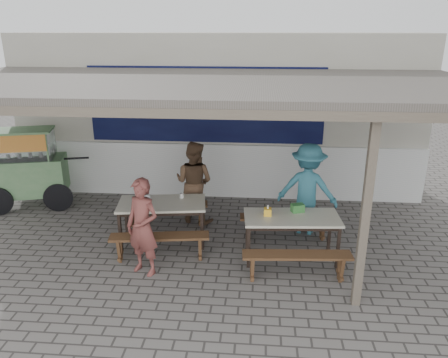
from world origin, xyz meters
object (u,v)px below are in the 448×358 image
at_px(bench_right_wall, 286,222).
at_px(patron_right_table, 307,189).
at_px(condiment_jar, 182,196).
at_px(bench_left_wall, 166,209).
at_px(table_left, 162,207).
at_px(patron_wall_side, 194,182).
at_px(condiment_bowl, 145,199).
at_px(donation_box, 298,208).
at_px(tissue_box, 268,212).
at_px(patron_street_side, 143,227).
at_px(vendor_cart, 28,166).
at_px(bench_right_street, 297,260).
at_px(bench_left_street, 160,241).
at_px(table_right, 292,221).

relative_size(bench_right_wall, patron_right_table, 0.97).
bearing_deg(patron_right_table, condiment_jar, 22.48).
bearing_deg(bench_left_wall, bench_right_wall, -17.54).
relative_size(table_left, patron_wall_side, 0.99).
xyz_separation_m(bench_left_wall, condiment_bowl, (-0.23, -0.58, 0.43)).
relative_size(patron_right_table, condiment_bowl, 7.85).
height_order(patron_wall_side, donation_box, patron_wall_side).
distance_m(table_left, tissue_box, 1.86).
bearing_deg(patron_right_table, bench_left_wall, 12.32).
bearing_deg(patron_street_side, patron_right_table, 56.71).
height_order(vendor_cart, patron_wall_side, vendor_cart).
bearing_deg(table_left, bench_left_wall, 90.00).
bearing_deg(condiment_bowl, donation_box, -6.06).
xyz_separation_m(bench_right_street, bench_right_wall, (-0.10, 1.35, 0.00)).
bearing_deg(patron_wall_side, tissue_box, 155.78).
bearing_deg(donation_box, bench_left_wall, 160.39).
bearing_deg(table_left, bench_right_street, -33.42).
xyz_separation_m(bench_right_street, patron_street_side, (-2.32, 0.05, 0.42)).
distance_m(bench_left_street, vendor_cart, 3.84).
bearing_deg(table_right, vendor_cart, 157.37).
bearing_deg(bench_right_wall, patron_right_table, 37.86).
distance_m(bench_right_street, bench_right_wall, 1.35).
height_order(bench_right_street, tissue_box, tissue_box).
distance_m(table_right, condiment_jar, 2.01).
height_order(table_right, condiment_bowl, condiment_bowl).
bearing_deg(bench_right_street, table_left, 150.35).
xyz_separation_m(table_right, tissue_box, (-0.39, 0.01, 0.14)).
distance_m(bench_left_wall, table_right, 2.55).
bearing_deg(bench_left_street, patron_street_side, -120.86).
distance_m(table_right, patron_right_table, 1.09).
xyz_separation_m(patron_wall_side, patron_right_table, (2.12, -0.32, 0.04)).
bearing_deg(bench_left_street, bench_right_wall, 16.25).
distance_m(patron_right_table, donation_box, 0.86).
xyz_separation_m(patron_street_side, condiment_jar, (0.37, 1.27, 0.03)).
bearing_deg(bench_right_wall, condiment_jar, 176.60).
bearing_deg(bench_left_wall, tissue_box, -36.58).
bearing_deg(bench_left_street, bench_left_wall, 90.00).
height_order(bench_left_wall, bench_right_street, same).
bearing_deg(table_left, bench_right_wall, -0.70).
bearing_deg(bench_right_wall, bench_right_street, -90.00).
bearing_deg(patron_wall_side, patron_street_side, 95.49).
height_order(bench_left_wall, patron_street_side, patron_street_side).
bearing_deg(bench_left_street, tissue_box, 0.84).
bearing_deg(table_left, patron_street_side, -101.55).
bearing_deg(patron_street_side, vendor_cart, 166.31).
bearing_deg(donation_box, patron_street_side, -160.87).
distance_m(bench_left_street, bench_left_wall, 1.32).
relative_size(patron_wall_side, donation_box, 7.95).
relative_size(bench_left_street, bench_right_wall, 0.99).
bearing_deg(patron_wall_side, table_right, 162.47).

